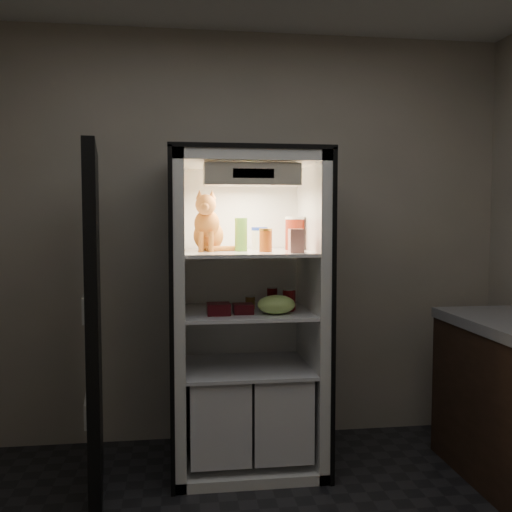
{
  "coord_description": "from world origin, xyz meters",
  "views": [
    {
      "loc": [
        -0.4,
        -1.98,
        1.49
      ],
      "look_at": [
        0.05,
        1.32,
        1.26
      ],
      "focal_mm": 40.0,
      "sensor_mm": 36.0,
      "label": 1
    }
  ],
  "objects": [
    {
      "name": "berry_box_left",
      "position": [
        -0.18,
        1.19,
        0.97
      ],
      "size": [
        0.13,
        0.13,
        0.06
      ],
      "primitive_type": "cube",
      "color": "#440B10",
      "rests_on": "refrigerator"
    },
    {
      "name": "berry_box_right",
      "position": [
        -0.04,
        1.21,
        0.97
      ],
      "size": [
        0.11,
        0.11,
        0.06
      ],
      "primitive_type": "cube",
      "color": "#440B10",
      "rests_on": "refrigerator"
    },
    {
      "name": "cream_carton",
      "position": [
        0.25,
        1.12,
        1.36
      ],
      "size": [
        0.08,
        0.08,
        0.13
      ],
      "primitive_type": "cube",
      "color": "beige",
      "rests_on": "refrigerator"
    },
    {
      "name": "condiment_jar",
      "position": [
        0.03,
        1.37,
        0.98
      ],
      "size": [
        0.06,
        0.06,
        0.08
      ],
      "color": "brown",
      "rests_on": "refrigerator"
    },
    {
      "name": "tabby_cat",
      "position": [
        -0.23,
        1.37,
        1.42
      ],
      "size": [
        0.3,
        0.35,
        0.36
      ],
      "rotation": [
        0.0,
        0.0,
        -0.15
      ],
      "color": "#B96317",
      "rests_on": "refrigerator"
    },
    {
      "name": "salsa_jar",
      "position": [
        0.1,
        1.25,
        1.36
      ],
      "size": [
        0.08,
        0.08,
        0.13
      ],
      "color": "maroon",
      "rests_on": "refrigerator"
    },
    {
      "name": "soda_can_c",
      "position": [
        0.24,
        1.26,
        1.0
      ],
      "size": [
        0.07,
        0.07,
        0.13
      ],
      "color": "black",
      "rests_on": "refrigerator"
    },
    {
      "name": "fridge_door",
      "position": [
        -0.84,
        1.07,
        0.91
      ],
      "size": [
        0.16,
        0.87,
        1.85
      ],
      "rotation": [
        0.0,
        0.0,
        0.12
      ],
      "color": "black",
      "rests_on": "floor"
    },
    {
      "name": "mayo_tub",
      "position": [
        0.09,
        1.43,
        1.36
      ],
      "size": [
        0.1,
        0.1,
        0.14
      ],
      "color": "white",
      "rests_on": "refrigerator"
    },
    {
      "name": "parmesan_shaker",
      "position": [
        -0.03,
        1.32,
        1.39
      ],
      "size": [
        0.07,
        0.07,
        0.19
      ],
      "color": "green",
      "rests_on": "refrigerator"
    },
    {
      "name": "soda_can_b",
      "position": [
        0.26,
        1.31,
        1.0
      ],
      "size": [
        0.07,
        0.07,
        0.12
      ],
      "color": "black",
      "rests_on": "refrigerator"
    },
    {
      "name": "grape_bag",
      "position": [
        0.15,
        1.17,
        0.99
      ],
      "size": [
        0.22,
        0.16,
        0.11
      ],
      "primitive_type": "ellipsoid",
      "color": "#A2CF60",
      "rests_on": "refrigerator"
    },
    {
      "name": "refrigerator",
      "position": [
        0.0,
        1.38,
        0.79
      ],
      "size": [
        0.9,
        0.72,
        1.88
      ],
      "color": "white",
      "rests_on": "floor"
    },
    {
      "name": "pepper_jar",
      "position": [
        0.3,
        1.41,
        1.39
      ],
      "size": [
        0.12,
        0.12,
        0.2
      ],
      "color": "#A52F16",
      "rests_on": "refrigerator"
    },
    {
      "name": "room_shell",
      "position": [
        0.0,
        0.0,
        1.62
      ],
      "size": [
        3.6,
        3.6,
        3.6
      ],
      "color": "white",
      "rests_on": "floor"
    },
    {
      "name": "soda_can_a",
      "position": [
        0.17,
        1.44,
        1.0
      ],
      "size": [
        0.06,
        0.06,
        0.12
      ],
      "color": "black",
      "rests_on": "refrigerator"
    }
  ]
}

